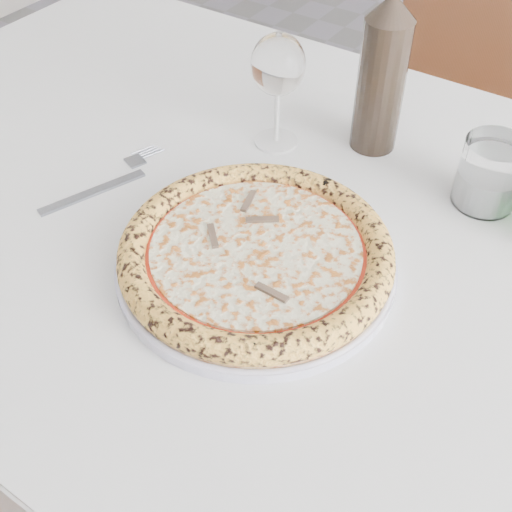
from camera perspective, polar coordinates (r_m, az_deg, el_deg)
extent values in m
cube|color=brown|center=(0.84, 3.79, 1.71)|extent=(1.47, 0.85, 0.04)
cube|color=silver|center=(0.82, 3.87, 2.89)|extent=(1.53, 0.91, 0.01)
cube|color=silver|center=(1.23, 14.64, 10.39)|extent=(1.53, 0.01, 0.22)
cylinder|color=brown|center=(1.63, -10.93, 7.99)|extent=(0.06, 0.06, 0.71)
cube|color=brown|center=(1.52, 14.57, 8.98)|extent=(0.51, 0.51, 0.04)
cube|color=brown|center=(1.57, 20.45, 19.27)|extent=(0.44, 0.12, 0.46)
cylinder|color=brown|center=(1.75, 21.63, 2.40)|extent=(0.04, 0.04, 0.43)
cylinder|color=brown|center=(1.49, 15.01, -4.46)|extent=(0.04, 0.04, 0.43)
cylinder|color=brown|center=(1.87, 11.66, 7.85)|extent=(0.04, 0.04, 0.43)
cylinder|color=brown|center=(1.62, 4.01, 2.34)|extent=(0.04, 0.04, 0.43)
cylinder|color=silver|center=(0.75, 0.00, -0.71)|extent=(0.33, 0.33, 0.01)
torus|color=silver|center=(0.75, 0.00, -0.44)|extent=(0.33, 0.33, 0.01)
cylinder|color=#ECBD7F|center=(0.75, 0.00, 0.00)|extent=(0.31, 0.31, 0.01)
torus|color=gold|center=(0.74, 0.00, 0.44)|extent=(0.32, 0.32, 0.03)
cylinder|color=#C43C0F|center=(0.74, 0.00, 0.44)|extent=(0.27, 0.27, 0.00)
cylinder|color=#FFF4C3|center=(0.74, 0.00, 0.61)|extent=(0.25, 0.25, 0.00)
cube|color=brown|center=(0.72, 2.06, -0.08)|extent=(0.04, 0.01, 0.00)
cube|color=brown|center=(0.77, 2.09, 3.02)|extent=(0.01, 0.04, 0.00)
cube|color=brown|center=(0.77, -4.34, 2.85)|extent=(0.04, 0.01, 0.00)
cube|color=brown|center=(0.71, -1.65, -0.83)|extent=(0.01, 0.04, 0.00)
cube|color=gray|center=(0.89, -14.41, 5.43)|extent=(0.07, 0.15, 0.00)
cube|color=gray|center=(0.94, -10.51, 8.43)|extent=(0.03, 0.03, 0.00)
cylinder|color=gray|center=(0.96, -9.80, 9.48)|extent=(0.00, 0.04, 0.00)
cylinder|color=gray|center=(0.96, -9.50, 9.36)|extent=(0.00, 0.04, 0.00)
cylinder|color=gray|center=(0.95, -9.20, 9.25)|extent=(0.00, 0.04, 0.00)
cylinder|color=gray|center=(0.95, -8.90, 9.13)|extent=(0.00, 0.04, 0.00)
cylinder|color=silver|center=(0.96, 1.80, 10.17)|extent=(0.06, 0.06, 0.00)
cylinder|color=silver|center=(0.94, 1.86, 12.42)|extent=(0.01, 0.01, 0.08)
ellipsoid|color=white|center=(0.90, 1.97, 16.65)|extent=(0.08, 0.08, 0.09)
cylinder|color=white|center=(0.88, 20.10, 6.91)|extent=(0.08, 0.08, 0.09)
cylinder|color=white|center=(0.89, 19.75, 5.77)|extent=(0.07, 0.07, 0.04)
cylinder|color=black|center=(0.92, 10.99, 14.58)|extent=(0.07, 0.07, 0.19)
cone|color=black|center=(0.88, 12.03, 20.90)|extent=(0.07, 0.07, 0.03)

